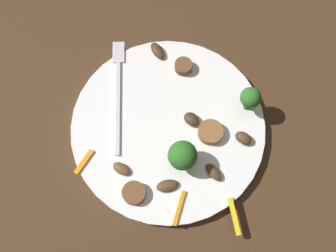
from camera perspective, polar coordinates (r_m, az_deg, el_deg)
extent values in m
plane|color=#422B19|center=(0.59, 0.00, -0.49)|extent=(1.40, 1.40, 0.00)
cylinder|color=white|center=(0.58, 0.00, -0.25)|extent=(0.28, 0.28, 0.02)
cube|color=silver|center=(0.59, -7.11, 2.67)|extent=(0.14, 0.04, 0.00)
cube|color=silver|center=(0.63, -7.02, 10.31)|extent=(0.04, 0.03, 0.00)
cylinder|color=#347525|center=(0.58, 11.22, 3.14)|extent=(0.01, 0.01, 0.03)
sphere|color=#2D6B23|center=(0.56, 11.62, 3.96)|extent=(0.03, 0.03, 0.03)
cylinder|color=#347525|center=(0.55, 2.01, -4.77)|extent=(0.01, 0.01, 0.02)
sphere|color=#2D6B23|center=(0.53, 2.09, -4.19)|extent=(0.04, 0.04, 0.04)
cylinder|color=brown|center=(0.57, 6.01, -1.01)|extent=(0.05, 0.05, 0.01)
cylinder|color=brown|center=(0.55, -4.84, -9.43)|extent=(0.04, 0.04, 0.01)
cylinder|color=brown|center=(0.61, 2.18, 8.44)|extent=(0.04, 0.04, 0.01)
ellipsoid|color=brown|center=(0.56, -6.60, -6.03)|extent=(0.02, 0.03, 0.01)
ellipsoid|color=#422B19|center=(0.62, -1.48, 10.60)|extent=(0.03, 0.03, 0.01)
ellipsoid|color=#4C331E|center=(0.55, 6.45, -6.49)|extent=(0.03, 0.03, 0.01)
ellipsoid|color=#422B19|center=(0.57, 3.37, 0.95)|extent=(0.03, 0.03, 0.01)
ellipsoid|color=#4C331E|center=(0.57, 10.68, -1.34)|extent=(0.02, 0.03, 0.01)
ellipsoid|color=#4C331E|center=(0.55, -0.09, -8.45)|extent=(0.03, 0.03, 0.01)
cube|color=orange|center=(0.57, -11.81, -4.98)|extent=(0.04, 0.02, 0.00)
cube|color=orange|center=(0.55, 1.59, -11.53)|extent=(0.05, 0.01, 0.00)
cube|color=yellow|center=(0.55, 9.35, -12.50)|extent=(0.05, 0.02, 0.00)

